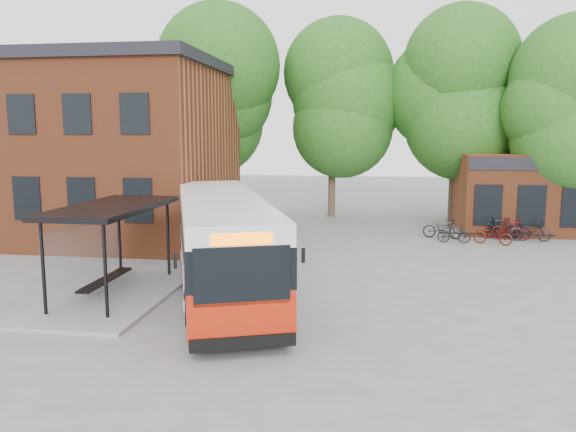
# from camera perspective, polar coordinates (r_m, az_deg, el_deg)

# --- Properties ---
(ground) EXTENTS (100.00, 100.00, 0.00)m
(ground) POSITION_cam_1_polar(r_m,az_deg,el_deg) (18.12, -2.65, -7.77)
(ground) COLOR slate
(station_building) EXTENTS (18.40, 10.40, 8.50)m
(station_building) POSITION_cam_1_polar(r_m,az_deg,el_deg) (30.80, -23.81, 6.22)
(station_building) COLOR brown
(station_building) RESTS_ON ground
(bus_shelter) EXTENTS (3.60, 7.00, 2.90)m
(bus_shelter) POSITION_cam_1_polar(r_m,az_deg,el_deg) (18.26, -17.32, -3.34)
(bus_shelter) COLOR black
(bus_shelter) RESTS_ON ground
(bike_rail) EXTENTS (5.20, 0.10, 0.38)m
(bike_rail) POSITION_cam_1_polar(r_m,az_deg,el_deg) (28.13, 20.44, -2.07)
(bike_rail) COLOR black
(bike_rail) RESTS_ON ground
(tree_0) EXTENTS (7.92, 7.92, 11.00)m
(tree_0) POSITION_cam_1_polar(r_m,az_deg,el_deg) (34.38, -7.46, 9.09)
(tree_0) COLOR #1E5115
(tree_0) RESTS_ON ground
(tree_1) EXTENTS (7.92, 7.92, 10.40)m
(tree_1) POSITION_cam_1_polar(r_m,az_deg,el_deg) (34.16, 4.53, 8.64)
(tree_1) COLOR #1E5115
(tree_1) RESTS_ON ground
(tree_2) EXTENTS (7.92, 7.92, 11.00)m
(tree_2) POSITION_cam_1_polar(r_m,az_deg,el_deg) (33.40, 16.62, 8.84)
(tree_2) COLOR #1E5115
(tree_2) RESTS_ON ground
(tree_3) EXTENTS (7.04, 7.04, 9.28)m
(tree_3) POSITION_cam_1_polar(r_m,az_deg,el_deg) (30.63, 26.98, 6.74)
(tree_3) COLOR #1E5115
(tree_3) RESTS_ON ground
(city_bus) EXTENTS (6.47, 12.16, 3.05)m
(city_bus) POSITION_cam_1_polar(r_m,az_deg,el_deg) (18.36, -6.81, -2.71)
(city_bus) COLOR #B6210B
(city_bus) RESTS_ON ground
(bicycle_0) EXTENTS (1.94, 1.02, 0.97)m
(bicycle_0) POSITION_cam_1_polar(r_m,az_deg,el_deg) (28.16, 15.41, -1.22)
(bicycle_0) COLOR black
(bicycle_0) RESTS_ON ground
(bicycle_1) EXTENTS (1.53, 0.50, 0.91)m
(bicycle_1) POSITION_cam_1_polar(r_m,az_deg,el_deg) (27.11, 16.52, -1.70)
(bicycle_1) COLOR black
(bicycle_1) RESTS_ON ground
(bicycle_2) EXTENTS (1.81, 1.20, 0.90)m
(bicycle_2) POSITION_cam_1_polar(r_m,az_deg,el_deg) (27.30, 20.09, -1.80)
(bicycle_2) COLOR #5E1407
(bicycle_2) RESTS_ON ground
(bicycle_3) EXTENTS (1.89, 1.06, 1.10)m
(bicycle_3) POSITION_cam_1_polar(r_m,az_deg,el_deg) (28.89, 20.71, -1.10)
(bicycle_3) COLOR black
(bicycle_3) RESTS_ON ground
(bicycle_4) EXTENTS (1.60, 1.07, 0.79)m
(bicycle_4) POSITION_cam_1_polar(r_m,az_deg,el_deg) (29.09, 20.48, -1.32)
(bicycle_4) COLOR black
(bicycle_4) RESTS_ON ground
(bicycle_5) EXTENTS (1.83, 0.68, 1.07)m
(bicycle_5) POSITION_cam_1_polar(r_m,az_deg,el_deg) (28.67, 21.71, -1.25)
(bicycle_5) COLOR #3C0C0E
(bicycle_5) RESTS_ON ground
(bicycle_6) EXTENTS (1.87, 0.74, 0.96)m
(bicycle_6) POSITION_cam_1_polar(r_m,az_deg,el_deg) (28.80, 23.42, -1.41)
(bicycle_6) COLOR black
(bicycle_6) RESTS_ON ground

